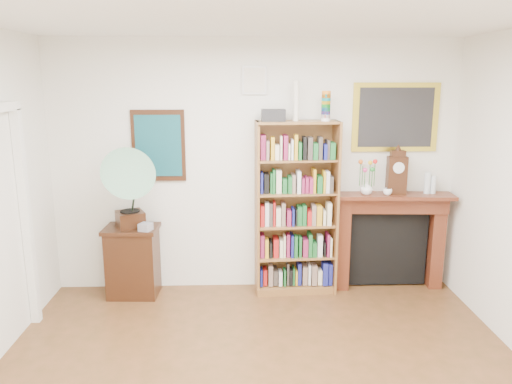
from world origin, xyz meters
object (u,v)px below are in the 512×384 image
bookshelf (296,199)px  mantel_clock (397,173)px  side_cabinet (133,261)px  gramophone (125,184)px  fireplace (389,232)px  bottle_right (433,185)px  flower_vase (367,188)px  teacup (388,192)px  cd_stack (146,227)px  bottle_left (427,183)px

bookshelf → mantel_clock: 1.14m
side_cabinet → mantel_clock: mantel_clock is taller
side_cabinet → gramophone: bearing=-90.5°
fireplace → mantel_clock: bearing=-65.7°
fireplace → gramophone: gramophone is taller
bookshelf → side_cabinet: bookshelf is taller
mantel_clock → bottle_right: (0.42, 0.02, -0.13)m
bookshelf → bottle_right: size_ratio=11.10×
gramophone → mantel_clock: bearing=-20.7°
mantel_clock → flower_vase: 0.37m
fireplace → bottle_right: 0.72m
mantel_clock → bookshelf: bearing=-177.8°
bookshelf → teacup: (1.00, -0.02, 0.08)m
side_cabinet → flower_vase: size_ratio=5.46×
gramophone → flower_vase: bearing=-20.3°
gramophone → flower_vase: gramophone is taller
side_cabinet → cd_stack: (0.18, -0.13, 0.43)m
fireplace → gramophone: size_ratio=1.48×
side_cabinet → cd_stack: 0.49m
fireplace → mantel_clock: size_ratio=2.75×
bottle_left → mantel_clock: bearing=-177.0°
flower_vase → bottle_right: size_ratio=0.72×
bookshelf → bottle_left: bookshelf is taller
side_cabinet → cd_stack: bearing=-32.6°
bookshelf → gramophone: bookshelf is taller
gramophone → bottle_left: (3.28, 0.23, -0.06)m
mantel_clock → bottle_right: size_ratio=2.43×
gramophone → bottle_right: bearing=-21.0°
cd_stack → mantel_clock: mantel_clock is taller
fireplace → side_cabinet: bearing=-174.2°
mantel_clock → teacup: bearing=-154.1°
side_cabinet → mantel_clock: 3.07m
side_cabinet → cd_stack: cd_stack is taller
side_cabinet → teacup: size_ratio=8.19×
bookshelf → flower_vase: (0.78, 0.02, 0.11)m
bookshelf → bottle_left: 1.47m
side_cabinet → fireplace: fireplace is taller
fireplace → teacup: size_ratio=13.91×
flower_vase → bottle_left: 0.69m
side_cabinet → bottle_right: size_ratio=3.94×
gramophone → teacup: 2.82m
teacup → mantel_clock: bearing=25.0°
gramophone → bottle_left: 3.29m
bottle_left → bottle_right: 0.07m
bookshelf → flower_vase: size_ratio=15.38×
teacup → bottle_left: 0.47m
bookshelf → flower_vase: bearing=-2.4°
flower_vase → side_cabinet: bearing=-178.4°
bottle_right → fireplace: bearing=174.9°
bookshelf → bottle_left: (1.46, 0.04, 0.16)m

